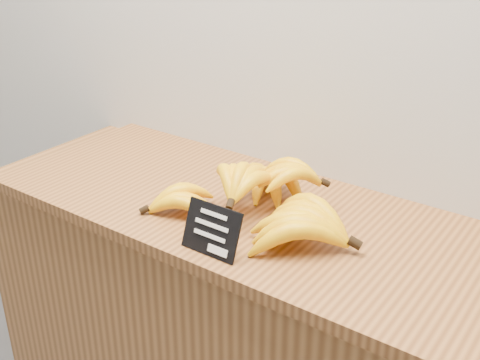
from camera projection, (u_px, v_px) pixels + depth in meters
The scene contains 3 objects.
counter_top at pixel (252, 212), 1.44m from camera, with size 1.30×0.54×0.03m, color #975E2E.
chalkboard_sign at pixel (211, 230), 1.23m from camera, with size 0.13×0.01×0.11m, color black.
banana_pile at pixel (261, 199), 1.36m from camera, with size 0.52×0.39×0.12m.
Camera 1 is at (0.76, 1.70, 1.60)m, focal length 45.00 mm.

